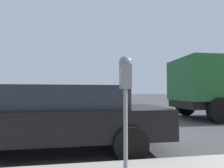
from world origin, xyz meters
name	(u,v)px	position (x,y,z in m)	size (l,w,h in m)	color
ground_plane	(111,136)	(0.00, 0.00, 0.00)	(220.00, 220.00, 0.00)	#424244
parking_meter	(125,83)	(-2.63, 0.19, 1.39)	(0.21, 0.19, 1.62)	gray
car_black	(53,116)	(-1.06, 1.43, 0.75)	(2.00, 5.00, 1.39)	black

